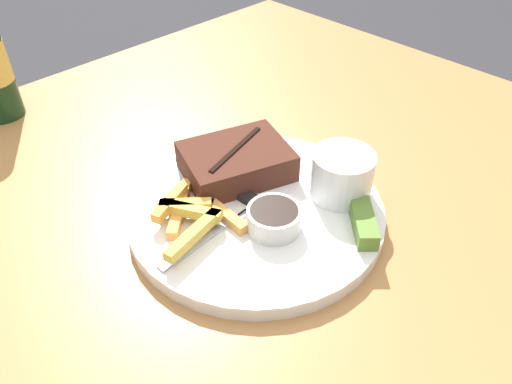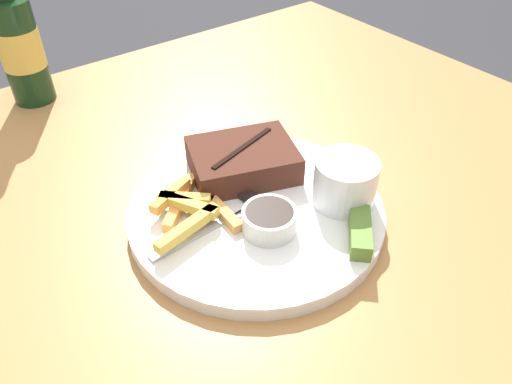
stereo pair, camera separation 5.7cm
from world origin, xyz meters
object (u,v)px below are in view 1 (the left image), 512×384
steak_portion (236,161)px  fork_utensil (207,240)px  coleslaw_cup (342,172)px  dipping_sauce_cup (274,218)px  dinner_plate (256,211)px  knife_utensil (234,189)px  pickle_spear (364,222)px

steak_portion → fork_utensil: size_ratio=1.13×
coleslaw_cup → dipping_sauce_cup: coleslaw_cup is taller
dinner_plate → knife_utensil: size_ratio=1.80×
dipping_sauce_cup → steak_portion: bearing=69.0°
steak_portion → coleslaw_cup: bearing=-62.2°
steak_portion → knife_utensil: 0.04m
coleslaw_cup → pickle_spear: coleslaw_cup is taller
knife_utensil → coleslaw_cup: bearing=-140.3°
steak_portion → knife_utensil: size_ratio=0.92×
steak_portion → pickle_spear: bearing=-80.4°
steak_portion → fork_utensil: bearing=-148.4°
knife_utensil → steak_portion: bearing=-52.7°
pickle_spear → knife_utensil: (-0.06, 0.15, -0.01)m
steak_portion → pickle_spear: 0.17m
dinner_plate → pickle_spear: pickle_spear is taller
pickle_spear → fork_utensil: 0.17m
steak_portion → fork_utensil: steak_portion is taller
coleslaw_cup → dinner_plate: bearing=147.8°
dinner_plate → fork_utensil: size_ratio=2.22×
dipping_sauce_cup → coleslaw_cup: bearing=-7.9°
coleslaw_cup → dipping_sauce_cup: size_ratio=1.23×
coleslaw_cup → fork_utensil: size_ratio=0.55×
steak_portion → coleslaw_cup: coleslaw_cup is taller
steak_portion → dipping_sauce_cup: bearing=-111.0°
fork_utensil → knife_utensil: bearing=25.1°
steak_portion → dipping_sauce_cup: (-0.04, -0.10, -0.00)m
dinner_plate → coleslaw_cup: coleslaw_cup is taller
knife_utensil → pickle_spear: bearing=-163.3°
dinner_plate → coleslaw_cup: bearing=-32.2°
pickle_spear → fork_utensil: pickle_spear is taller
knife_utensil → fork_utensil: bearing=113.8°
steak_portion → knife_utensil: steak_portion is taller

